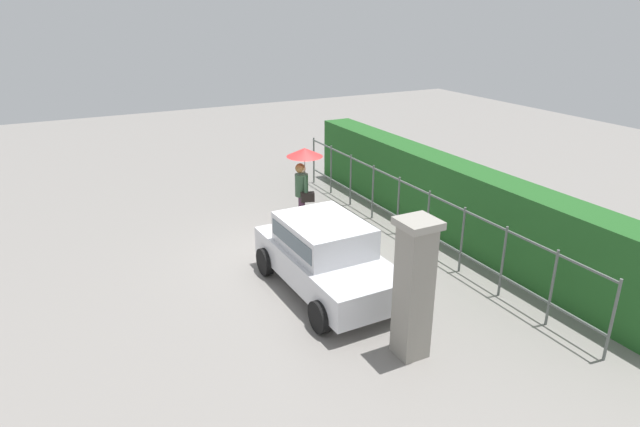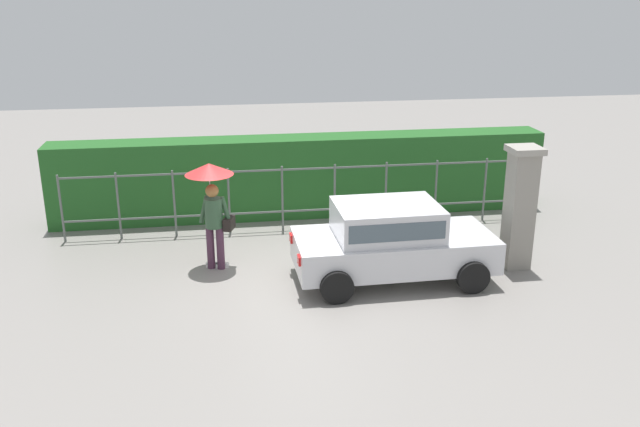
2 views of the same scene
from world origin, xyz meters
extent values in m
plane|color=gray|center=(0.00, 0.00, 0.00)|extent=(40.00, 40.00, 0.00)
cube|color=silver|center=(1.60, -0.20, 0.58)|extent=(3.73, 1.70, 0.60)
cube|color=silver|center=(1.45, -0.20, 1.18)|extent=(1.92, 1.47, 0.60)
cube|color=#4C5B66|center=(1.45, -0.20, 1.20)|extent=(1.77, 1.49, 0.33)
cylinder|color=black|center=(2.83, 0.66, 0.30)|extent=(0.60, 0.19, 0.60)
cylinder|color=black|center=(2.86, -1.02, 0.30)|extent=(0.60, 0.19, 0.60)
cylinder|color=black|center=(0.33, 0.62, 0.30)|extent=(0.60, 0.19, 0.60)
cylinder|color=black|center=(0.36, -1.06, 0.30)|extent=(0.60, 0.19, 0.60)
cube|color=red|center=(-0.27, 0.32, 0.73)|extent=(0.06, 0.20, 0.16)
cube|color=red|center=(-0.25, -0.78, 0.73)|extent=(0.06, 0.20, 0.16)
cylinder|color=#47283D|center=(-1.81, 0.83, 0.43)|extent=(0.15, 0.15, 0.86)
cylinder|color=#47283D|center=(-1.62, 0.77, 0.43)|extent=(0.15, 0.15, 0.86)
cube|color=white|center=(-1.79, 0.89, 0.04)|extent=(0.26, 0.10, 0.08)
cube|color=white|center=(-1.60, 0.82, 0.04)|extent=(0.26, 0.10, 0.08)
cylinder|color=#2D4C33|center=(-1.71, 0.80, 1.15)|extent=(0.34, 0.34, 0.58)
sphere|color=#DBAD89|center=(-1.71, 0.80, 1.58)|extent=(0.22, 0.22, 0.22)
sphere|color=olive|center=(-1.72, 0.77, 1.60)|extent=(0.25, 0.25, 0.25)
cylinder|color=#2D4C33|center=(-1.89, 0.94, 1.18)|extent=(0.24, 0.16, 0.56)
cylinder|color=#2D4C33|center=(-1.48, 0.81, 1.18)|extent=(0.24, 0.16, 0.56)
cylinder|color=#B2B2B7|center=(-1.76, 0.92, 1.50)|extent=(0.02, 0.02, 0.77)
cone|color=red|center=(-1.76, 0.92, 1.99)|extent=(0.93, 0.93, 0.22)
cube|color=black|center=(-1.43, 0.83, 0.91)|extent=(0.26, 0.37, 0.24)
cube|color=gray|center=(4.13, 0.02, 1.15)|extent=(0.48, 0.48, 2.30)
cube|color=#9E998E|center=(4.13, 0.02, 2.36)|extent=(0.60, 0.60, 0.12)
cylinder|color=#59605B|center=(-4.95, 2.76, 0.75)|extent=(0.05, 0.05, 1.50)
cylinder|color=#59605B|center=(-3.76, 2.76, 0.75)|extent=(0.05, 0.05, 1.50)
cylinder|color=#59605B|center=(-2.57, 2.76, 0.75)|extent=(0.05, 0.05, 1.50)
cylinder|color=#59605B|center=(-1.39, 2.76, 0.75)|extent=(0.05, 0.05, 1.50)
cylinder|color=#59605B|center=(-0.20, 2.76, 0.75)|extent=(0.05, 0.05, 1.50)
cylinder|color=#59605B|center=(0.99, 2.76, 0.75)|extent=(0.05, 0.05, 1.50)
cylinder|color=#59605B|center=(2.18, 2.76, 0.75)|extent=(0.05, 0.05, 1.50)
cylinder|color=#59605B|center=(3.36, 2.76, 0.75)|extent=(0.05, 0.05, 1.50)
cylinder|color=#59605B|center=(4.55, 2.76, 0.75)|extent=(0.05, 0.05, 1.50)
cylinder|color=#59605B|center=(5.74, 2.76, 0.75)|extent=(0.05, 0.05, 1.50)
cube|color=#59605B|center=(0.40, 2.76, 1.42)|extent=(10.69, 0.03, 0.04)
cube|color=#59605B|center=(0.40, 2.76, 0.45)|extent=(10.69, 0.03, 0.04)
cube|color=#235B23|center=(0.40, 3.86, 0.95)|extent=(11.69, 0.90, 1.90)
camera|label=1|loc=(10.21, -4.78, 5.47)|focal=30.32mm
camera|label=2|loc=(-1.55, -11.66, 5.30)|focal=38.06mm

